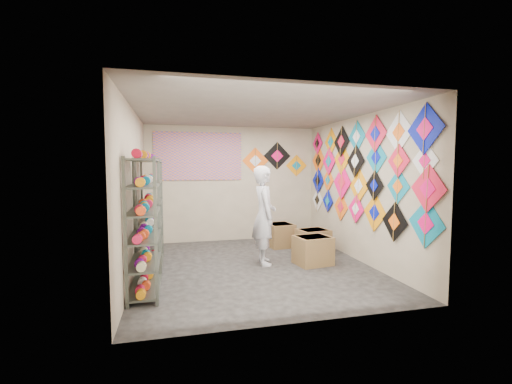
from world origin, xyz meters
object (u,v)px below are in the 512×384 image
object	(u,v)px
shelf_rack_back	(150,213)
carton_c	(280,235)
carton_a	(313,250)
shelf_rack_front	(144,226)
carton_b	(313,241)
shopkeeper	(264,215)

from	to	relation	value
shelf_rack_back	carton_c	bearing A→B (deg)	18.48
shelf_rack_back	carton_a	size ratio (longest dim) A/B	3.12
shelf_rack_back	shelf_rack_front	bearing A→B (deg)	-90.00
carton_b	carton_c	size ratio (longest dim) A/B	1.03
carton_a	carton_c	xyz separation A→B (m)	(-0.16, 1.46, -0.00)
shopkeeper	shelf_rack_back	bearing A→B (deg)	84.31
shelf_rack_back	carton_c	distance (m)	2.91
shopkeeper	carton_a	world-z (taller)	shopkeeper
shelf_rack_front	carton_a	distance (m)	3.01
shopkeeper	carton_a	bearing A→B (deg)	-102.39
shelf_rack_front	carton_b	bearing A→B (deg)	24.89
shelf_rack_front	shopkeeper	world-z (taller)	shelf_rack_front
shelf_rack_front	carton_c	bearing A→B (deg)	39.35
carton_a	shelf_rack_back	bearing A→B (deg)	159.88
shelf_rack_back	carton_a	distance (m)	2.98
shelf_rack_front	carton_c	world-z (taller)	shelf_rack_front
shelf_rack_front	shopkeeper	distance (m)	2.22
shelf_rack_front	carton_b	distance (m)	3.55
carton_a	carton_b	xyz separation A→B (m)	(0.32, 0.73, -0.01)
shelf_rack_front	carton_a	xyz separation A→B (m)	(2.84, 0.74, -0.70)
carton_a	carton_c	bearing A→B (deg)	87.43
shelf_rack_front	shopkeeper	xyz separation A→B (m)	(1.99, 0.98, -0.06)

